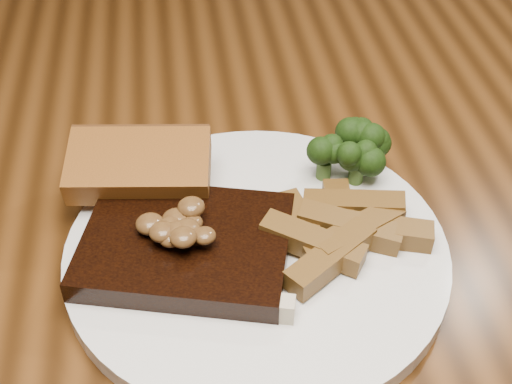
{
  "coord_description": "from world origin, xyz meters",
  "views": [
    {
      "loc": [
        -0.04,
        -0.46,
        1.17
      ],
      "look_at": [
        0.02,
        -0.02,
        0.78
      ],
      "focal_mm": 50.0,
      "sensor_mm": 36.0,
      "label": 1
    }
  ],
  "objects_px": {
    "dining_table": "(234,279)",
    "potato_wedges": "(335,242)",
    "chair_far": "(78,80)",
    "garlic_bread": "(142,184)",
    "steak": "(186,247)",
    "plate": "(257,254)"
  },
  "relations": [
    {
      "from": "dining_table",
      "to": "potato_wedges",
      "type": "height_order",
      "value": "potato_wedges"
    },
    {
      "from": "steak",
      "to": "chair_far",
      "type": "bearing_deg",
      "value": 118.09
    },
    {
      "from": "chair_far",
      "to": "garlic_bread",
      "type": "height_order",
      "value": "chair_far"
    },
    {
      "from": "plate",
      "to": "garlic_bread",
      "type": "distance_m",
      "value": 0.12
    },
    {
      "from": "chair_far",
      "to": "plate",
      "type": "xyz_separation_m",
      "value": [
        0.23,
        -0.73,
        0.28
      ]
    },
    {
      "from": "chair_far",
      "to": "garlic_bread",
      "type": "distance_m",
      "value": 0.73
    },
    {
      "from": "plate",
      "to": "chair_far",
      "type": "bearing_deg",
      "value": 107.2
    },
    {
      "from": "dining_table",
      "to": "garlic_bread",
      "type": "height_order",
      "value": "garlic_bread"
    },
    {
      "from": "dining_table",
      "to": "steak",
      "type": "relative_size",
      "value": 10.13
    },
    {
      "from": "chair_far",
      "to": "steak",
      "type": "distance_m",
      "value": 0.8
    },
    {
      "from": "chair_far",
      "to": "plate",
      "type": "bearing_deg",
      "value": 86.91
    },
    {
      "from": "dining_table",
      "to": "potato_wedges",
      "type": "relative_size",
      "value": 14.93
    },
    {
      "from": "chair_far",
      "to": "dining_table",
      "type": "bearing_deg",
      "value": 87.42
    },
    {
      "from": "chair_far",
      "to": "steak",
      "type": "height_order",
      "value": "chair_far"
    },
    {
      "from": "dining_table",
      "to": "chair_far",
      "type": "distance_m",
      "value": 0.72
    },
    {
      "from": "dining_table",
      "to": "steak",
      "type": "distance_m",
      "value": 0.14
    },
    {
      "from": "chair_far",
      "to": "potato_wedges",
      "type": "xyz_separation_m",
      "value": [
        0.29,
        -0.74,
        0.29
      ]
    },
    {
      "from": "garlic_bread",
      "to": "steak",
      "type": "bearing_deg",
      "value": -60.05
    },
    {
      "from": "garlic_bread",
      "to": "dining_table",
      "type": "bearing_deg",
      "value": -3.13
    },
    {
      "from": "dining_table",
      "to": "garlic_bread",
      "type": "xyz_separation_m",
      "value": [
        -0.08,
        0.01,
        0.12
      ]
    },
    {
      "from": "chair_far",
      "to": "potato_wedges",
      "type": "height_order",
      "value": "chair_far"
    },
    {
      "from": "chair_far",
      "to": "steak",
      "type": "xyz_separation_m",
      "value": [
        0.17,
        -0.73,
        0.29
      ]
    }
  ]
}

